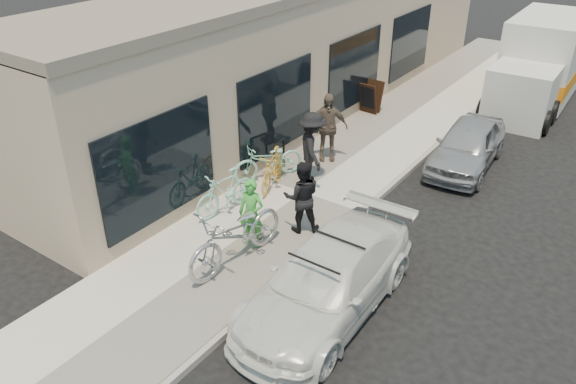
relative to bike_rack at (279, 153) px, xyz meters
The scene contains 17 objects.
ground 4.81m from the bike_rack, 49.06° to the right, with size 120.00×120.00×0.00m, color black.
sidewalk 1.40m from the bike_rack, 28.15° to the right, with size 3.00×34.00×0.15m, color beige.
curb 2.80m from the bike_rack, 12.68° to the right, with size 0.12×34.00×0.13m, color gray.
storefront 5.09m from the bike_rack, 115.74° to the left, with size 3.60×20.00×4.22m.
bike_rack is the anchor object (origin of this frame).
sandwich_board 4.95m from the bike_rack, 90.40° to the left, with size 0.64×0.64×0.99m.
sedan_white 5.20m from the bike_rack, 44.76° to the right, with size 1.88×4.37×1.29m.
sedan_silver 4.94m from the bike_rack, 41.41° to the left, with size 1.44×3.57×1.22m, color #9C9CA1.
moving_truck 10.16m from the bike_rack, 67.59° to the left, with size 2.30×5.74×2.79m.
tandem_bike 4.01m from the bike_rack, 65.63° to the right, with size 0.84×2.40×1.26m, color #BDBDBF.
woman_rider 3.36m from the bike_rack, 63.47° to the right, with size 0.53×0.35×1.47m, color green.
man_standing 2.83m from the bike_rack, 44.45° to the right, with size 0.77×0.60×1.59m, color black.
cruiser_bike_a 2.33m from the bike_rack, 84.74° to the right, with size 0.47×1.66×1.00m, color #93DBC7.
cruiser_bike_b 0.49m from the bike_rack, 86.02° to the right, with size 0.64×1.84×0.97m, color #93DBC7.
cruiser_bike_c 0.86m from the bike_rack, 64.02° to the right, with size 0.44×1.57×0.94m, color gold.
bystander_a 1.07m from the bike_rack, ahead, with size 1.16×0.66×1.79m, color black.
bystander_b 1.47m from the bike_rack, 63.85° to the left, with size 1.06×0.44×1.82m, color brown.
Camera 1 is at (4.45, -6.74, 6.71)m, focal length 35.00 mm.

